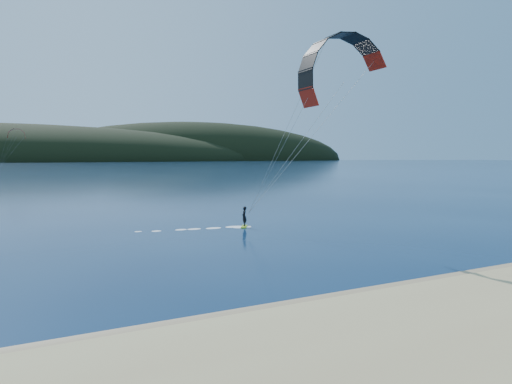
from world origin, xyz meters
TOP-DOWN VIEW (x-y plane):
  - ground at (0.00, 0.00)m, footprint 1800.00×1800.00m
  - wet_sand at (0.00, 4.50)m, footprint 220.00×2.50m
  - headland at (0.63, 745.28)m, footprint 1200.00×310.00m
  - kitesurfer_near at (15.76, 20.56)m, footprint 22.08×10.05m
  - kitesurfer_far at (-17.21, 199.78)m, footprint 12.22×5.26m

SIDE VIEW (x-z plane):
  - ground at x=0.00m, z-range 0.00..0.00m
  - headland at x=0.63m, z-range -70.00..70.00m
  - wet_sand at x=0.00m, z-range 0.00..0.10m
  - kitesurfer_near at x=15.76m, z-range 4.44..22.12m
  - kitesurfer_far at x=-17.21m, z-range 6.50..23.85m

